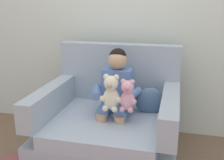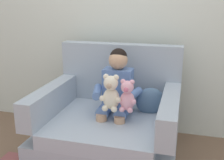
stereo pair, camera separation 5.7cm
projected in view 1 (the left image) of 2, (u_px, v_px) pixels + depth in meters
name	position (u px, v px, depth m)	size (l,w,h in m)	color
ground_plane	(109.00, 157.00, 2.51)	(8.00, 8.00, 0.00)	brown
back_wall	(126.00, 10.00, 2.81)	(6.00, 0.10, 2.60)	silver
armchair	(110.00, 124.00, 2.47)	(1.19, 1.01, 0.99)	#9EADBC
seated_child	(116.00, 91.00, 2.41)	(0.45, 0.39, 0.82)	#597AB7
plush_pink	(127.00, 96.00, 2.20)	(0.16, 0.13, 0.27)	#EAA8BC
plush_cream	(111.00, 93.00, 2.21)	(0.18, 0.15, 0.31)	silver
throw_pillow	(150.00, 101.00, 2.47)	(0.26, 0.12, 0.26)	slate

